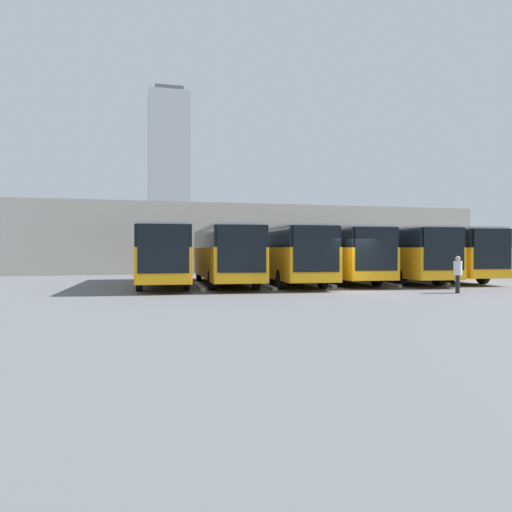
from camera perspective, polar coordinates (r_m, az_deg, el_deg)
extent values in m
plane|color=#5B5B60|center=(24.21, 11.35, -3.98)|extent=(600.00, 600.00, 0.00)
cube|color=orange|center=(34.29, 19.27, -0.50)|extent=(3.33, 12.45, 1.64)
cube|color=black|center=(34.29, 19.28, 1.72)|extent=(3.28, 12.27, 1.01)
cube|color=black|center=(29.13, 25.43, 0.75)|extent=(2.21, 0.19, 2.15)
cube|color=orange|center=(29.15, 25.43, -1.92)|extent=(2.38, 0.22, 0.40)
cube|color=silver|center=(34.30, 19.28, 2.66)|extent=(3.19, 11.95, 0.12)
cylinder|color=black|center=(31.72, 24.49, -2.02)|extent=(0.37, 1.01, 0.99)
cylinder|color=black|center=(30.48, 21.10, -2.11)|extent=(0.37, 1.01, 0.99)
cylinder|color=black|center=(38.17, 17.79, -1.53)|extent=(0.37, 1.01, 0.99)
cylinder|color=black|center=(37.15, 14.80, -1.58)|extent=(0.37, 1.01, 0.99)
cube|color=#B2B2AD|center=(31.85, 18.57, -2.74)|extent=(0.60, 5.41, 0.15)
cube|color=orange|center=(31.89, 14.84, -0.57)|extent=(3.33, 12.45, 1.64)
cube|color=black|center=(31.89, 14.85, 1.81)|extent=(3.28, 12.27, 1.01)
cube|color=black|center=(26.48, 20.71, 0.78)|extent=(2.21, 0.19, 2.15)
cube|color=orange|center=(26.51, 20.70, -2.15)|extent=(2.38, 0.22, 0.40)
cube|color=silver|center=(31.91, 14.85, 2.83)|extent=(3.19, 11.95, 0.12)
cylinder|color=black|center=(29.10, 20.10, -2.24)|extent=(0.37, 1.01, 0.99)
cylinder|color=black|center=(28.02, 16.23, -2.33)|extent=(0.37, 1.01, 0.99)
cylinder|color=black|center=(35.84, 13.75, -1.66)|extent=(0.37, 1.01, 0.99)
cylinder|color=black|center=(34.97, 10.46, -1.72)|extent=(0.37, 1.01, 0.99)
cube|color=#B2B2AD|center=(29.50, 13.72, -3.00)|extent=(0.60, 5.41, 0.15)
cube|color=orange|center=(30.82, 8.79, -0.60)|extent=(3.33, 12.45, 1.64)
cube|color=black|center=(30.81, 8.80, 1.87)|extent=(3.28, 12.27, 1.01)
cube|color=black|center=(25.10, 13.61, 0.81)|extent=(2.21, 0.19, 2.15)
cube|color=orange|center=(25.13, 13.61, -2.28)|extent=(2.38, 0.22, 0.40)
cube|color=silver|center=(30.83, 8.80, 2.92)|extent=(3.19, 11.95, 0.12)
cylinder|color=black|center=(27.74, 13.64, -2.36)|extent=(0.37, 1.01, 0.99)
cylinder|color=black|center=(26.89, 9.35, -2.44)|extent=(0.37, 1.01, 0.99)
cylinder|color=black|center=(34.81, 8.35, -1.72)|extent=(0.37, 1.01, 0.99)
cylinder|color=black|center=(34.13, 4.85, -1.77)|extent=(0.37, 1.01, 0.99)
cube|color=#B2B2AD|center=(28.50, 7.12, -3.11)|extent=(0.60, 5.41, 0.15)
cube|color=orange|center=(28.91, 3.13, -0.68)|extent=(3.33, 12.45, 1.64)
cube|color=black|center=(28.91, 3.13, 1.95)|extent=(3.28, 12.27, 1.01)
cube|color=black|center=(22.97, 6.94, 0.84)|extent=(2.21, 0.19, 2.15)
cube|color=orange|center=(23.01, 6.93, -2.54)|extent=(2.38, 0.22, 0.40)
cube|color=silver|center=(28.93, 3.13, 3.07)|extent=(3.19, 11.95, 0.12)
cylinder|color=black|center=(25.60, 7.64, -2.60)|extent=(0.37, 1.01, 0.99)
cylinder|color=black|center=(24.98, 2.83, -2.68)|extent=(0.37, 1.01, 0.99)
cylinder|color=black|center=(32.91, 3.35, -1.86)|extent=(0.37, 1.01, 0.99)
cylinder|color=black|center=(32.42, -0.44, -1.89)|extent=(0.37, 1.01, 0.99)
cube|color=#B2B2AD|center=(26.70, 0.85, -3.36)|extent=(0.60, 5.41, 0.15)
cube|color=orange|center=(28.35, -3.69, -0.70)|extent=(3.33, 12.45, 1.64)
cube|color=black|center=(28.34, -3.69, 1.98)|extent=(3.28, 12.27, 1.01)
cube|color=black|center=(22.23, -1.62, 0.85)|extent=(2.21, 0.19, 2.15)
cube|color=orange|center=(22.27, -1.62, -2.64)|extent=(2.38, 0.22, 0.40)
cube|color=silver|center=(28.36, -3.69, 3.11)|extent=(3.19, 11.95, 0.12)
cylinder|color=black|center=(24.79, 0.00, -2.70)|extent=(0.37, 1.01, 0.99)
cylinder|color=black|center=(24.46, -5.09, -2.75)|extent=(0.37, 1.01, 0.99)
cylinder|color=black|center=(32.31, -2.63, -1.90)|extent=(0.37, 1.01, 0.99)
cylinder|color=black|center=(32.05, -6.54, -1.93)|extent=(0.37, 1.01, 0.99)
cube|color=#B2B2AD|center=(26.29, -6.58, -3.43)|extent=(0.60, 5.41, 0.15)
cube|color=orange|center=(28.11, -10.67, -0.73)|extent=(3.33, 12.45, 1.64)
cube|color=black|center=(28.11, -10.68, 1.98)|extent=(3.28, 12.27, 1.01)
cube|color=black|center=(21.93, -10.53, 0.84)|extent=(2.21, 0.19, 2.15)
cube|color=orange|center=(21.96, -10.52, -2.70)|extent=(2.38, 0.22, 0.40)
cube|color=silver|center=(28.12, -10.68, 3.12)|extent=(3.19, 11.95, 0.12)
cylinder|color=black|center=(24.36, -7.98, -2.77)|extent=(0.37, 1.01, 0.99)
cylinder|color=black|center=(24.34, -13.19, -2.78)|extent=(0.37, 1.01, 0.99)
cylinder|color=black|center=(31.98, -8.75, -1.94)|extent=(0.37, 1.01, 0.99)
cylinder|color=black|center=(31.96, -12.71, -1.95)|extent=(0.37, 1.01, 0.99)
cylinder|color=black|center=(24.62, 22.05, -2.98)|extent=(0.26, 0.26, 0.82)
cylinder|color=black|center=(24.42, 22.05, -3.01)|extent=(0.26, 0.26, 0.82)
cylinder|color=silver|center=(24.48, 22.06, -1.29)|extent=(0.53, 0.53, 0.65)
sphere|color=tan|center=(24.47, 22.06, -0.27)|extent=(0.22, 0.22, 0.22)
cube|color=#A8A399|center=(46.78, -1.76, 1.91)|extent=(42.57, 9.93, 5.89)
cube|color=silver|center=(53.20, -3.36, 4.67)|extent=(42.57, 3.00, 0.24)
cylinder|color=slate|center=(58.95, 10.75, 1.53)|extent=(0.20, 0.20, 5.64)
cylinder|color=slate|center=(53.26, -19.52, 1.59)|extent=(0.20, 0.20, 5.64)
cube|color=#ADB2B7|center=(229.56, -9.97, 9.17)|extent=(17.49, 17.49, 71.48)
cube|color=#4C4C51|center=(237.81, -9.99, 18.01)|extent=(12.24, 12.24, 2.40)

